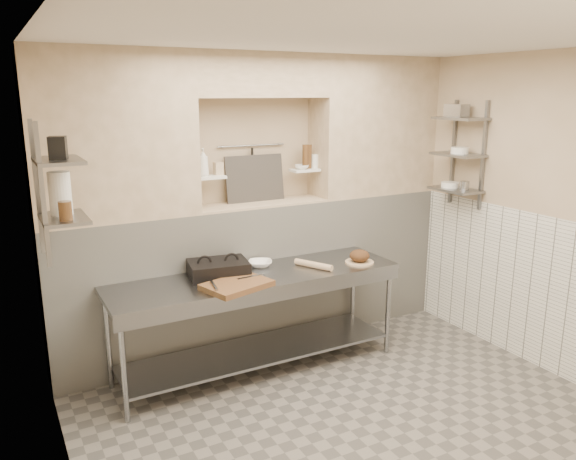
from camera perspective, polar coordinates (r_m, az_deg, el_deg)
floor at (r=4.54m, az=7.56°, el=-19.71°), size 4.00×3.90×0.10m
ceiling at (r=3.81m, az=9.02°, el=19.70°), size 4.00×3.90×0.10m
wall_left at (r=3.21m, az=-22.85°, el=-6.40°), size 0.10×3.90×2.80m
wall_right at (r=5.39m, az=26.03°, el=1.18°), size 0.10×3.90×2.80m
wall_back at (r=5.62m, az=-4.01°, el=3.03°), size 4.00×0.10×2.80m
backwall_lower at (r=5.57m, az=-2.82°, el=-4.48°), size 4.00×0.40×1.40m
alcove_sill at (r=5.39m, az=-2.90°, el=2.70°), size 1.30×0.40×0.02m
backwall_pillar_left at (r=4.88m, az=-17.35°, el=9.11°), size 1.35×0.40×1.40m
backwall_pillar_right at (r=6.00m, az=8.69°, el=10.34°), size 1.35×0.40×1.40m
backwall_header at (r=5.29m, az=-3.07°, el=15.44°), size 1.30×0.40×0.40m
wainscot_left at (r=3.51m, az=-20.72°, el=-17.09°), size 0.02×3.90×1.40m
wainscot_right at (r=5.52m, az=24.89°, el=-5.99°), size 0.02×3.90×1.40m
alcove_shelf_left at (r=5.15m, az=-7.98°, el=5.33°), size 0.28×0.16×0.02m
alcove_shelf_right at (r=5.58m, az=1.72°, el=6.10°), size 0.28×0.16×0.02m
utensil_rail at (r=5.47m, az=-3.76°, el=8.56°), size 0.70×0.02×0.02m
hanging_steel at (r=5.47m, az=-3.64°, el=6.77°), size 0.02×0.02×0.30m
splash_panel at (r=5.44m, az=-3.39°, el=5.26°), size 0.60×0.08×0.45m
shelf_rail_left_a at (r=4.33m, az=-24.16°, el=4.00°), size 0.03×0.03×0.95m
shelf_rail_left_b at (r=3.94m, az=-23.65°, el=3.17°), size 0.03×0.03×0.95m
wall_shelf_left_lower at (r=4.19m, az=-21.82°, el=1.11°), size 0.30×0.50×0.02m
wall_shelf_left_upper at (r=4.12m, az=-22.32°, el=6.54°), size 0.30×0.50×0.03m
shelf_rail_right_a at (r=6.06m, az=16.44°, el=7.60°), size 0.03×0.03×1.05m
shelf_rail_right_b at (r=5.79m, az=19.23°, el=7.12°), size 0.03×0.03×1.05m
wall_shelf_right_lower at (r=5.87m, az=16.64°, el=3.95°), size 0.30×0.50×0.02m
wall_shelf_right_mid at (r=5.83m, az=16.87°, el=7.34°), size 0.30×0.50×0.02m
wall_shelf_right_upper at (r=5.80m, az=17.12°, el=10.77°), size 0.30×0.50×0.03m
prep_table at (r=4.99m, az=-3.11°, el=-7.42°), size 2.60×0.70×0.90m
panini_press at (r=4.88m, az=-7.09°, el=-3.94°), size 0.55×0.44×0.14m
cutting_board at (r=4.60m, az=-5.21°, el=-5.60°), size 0.60×0.50×0.05m
knife_blade at (r=4.72m, az=-3.86°, el=-4.76°), size 0.24×0.05×0.01m
tongs at (r=4.52m, az=-7.52°, el=-5.59°), size 0.06×0.23×0.02m
mixing_bowl at (r=5.14m, az=-2.84°, el=-3.42°), size 0.29×0.29×0.05m
rolling_pin at (r=5.09m, az=2.60°, el=-3.55°), size 0.23×0.37×0.06m
bread_board at (r=5.28m, az=7.26°, el=-3.27°), size 0.27×0.27×0.02m
bread_loaf at (r=5.26m, az=7.28°, el=-2.60°), size 0.19×0.19×0.11m
bottle_soap at (r=5.10m, az=-8.62°, el=6.80°), size 0.13×0.13×0.25m
jar_alcove at (r=5.21m, az=-7.09°, el=6.23°), size 0.08×0.08×0.12m
bowl_alcove at (r=5.55m, az=1.41°, el=6.42°), size 0.17×0.17×0.04m
condiment_a at (r=5.60m, az=2.10°, el=7.47°), size 0.06×0.06×0.23m
condiment_b at (r=5.55m, az=1.77°, el=7.44°), size 0.06×0.06×0.24m
condiment_c at (r=5.66m, az=2.71°, el=7.01°), size 0.08×0.08×0.13m
jug_left at (r=4.23m, az=-22.15°, el=3.47°), size 0.15×0.15×0.30m
jar_left at (r=4.04m, az=-21.67°, el=1.82°), size 0.09×0.09×0.13m
box_left_upper at (r=4.06m, az=-22.35°, el=7.72°), size 0.13×0.13×0.15m
bowl_right at (r=5.92m, az=16.13°, el=4.44°), size 0.18×0.18×0.05m
canister_right at (r=5.78m, az=17.49°, el=4.32°), size 0.09×0.09×0.09m
bowl_right_mid at (r=5.81m, az=17.04°, el=7.75°), size 0.17×0.17×0.06m
basket_right at (r=5.84m, az=16.77°, el=11.54°), size 0.19×0.22×0.12m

